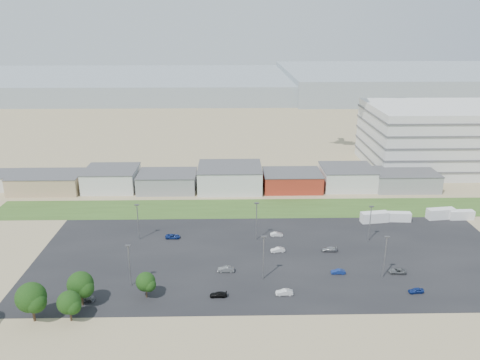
{
  "coord_description": "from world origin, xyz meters",
  "views": [
    {
      "loc": [
        -5.66,
        -85.83,
        57.09
      ],
      "look_at": [
        -3.42,
        22.0,
        19.96
      ],
      "focal_mm": 35.0,
      "sensor_mm": 36.0,
      "label": 1
    }
  ],
  "objects_px": {
    "parked_car_0": "(397,271)",
    "parked_car_2": "(416,290)",
    "parked_car_1": "(338,272)",
    "parked_car_3": "(218,295)",
    "box_trailer_a": "(374,217)",
    "parked_car_11": "(277,234)",
    "parked_car_4": "(226,269)",
    "parked_car_10": "(85,298)",
    "parked_car_7": "(278,250)",
    "parked_car_9": "(173,236)",
    "parked_car_13": "(284,292)",
    "parked_car_12": "(329,249)"
  },
  "relations": [
    {
      "from": "parked_car_11",
      "to": "parked_car_10",
      "type": "bearing_deg",
      "value": 122.35
    },
    {
      "from": "parked_car_1",
      "to": "parked_car_3",
      "type": "relative_size",
      "value": 0.91
    },
    {
      "from": "parked_car_4",
      "to": "parked_car_10",
      "type": "xyz_separation_m",
      "value": [
        -30.18,
        -11.51,
        -0.02
      ]
    },
    {
      "from": "parked_car_4",
      "to": "parked_car_11",
      "type": "relative_size",
      "value": 1.15
    },
    {
      "from": "parked_car_10",
      "to": "parked_car_9",
      "type": "bearing_deg",
      "value": -26.81
    },
    {
      "from": "parked_car_1",
      "to": "parked_car_4",
      "type": "height_order",
      "value": "parked_car_4"
    },
    {
      "from": "parked_car_9",
      "to": "parked_car_13",
      "type": "distance_m",
      "value": 39.7
    },
    {
      "from": "parked_car_0",
      "to": "box_trailer_a",
      "type": "bearing_deg",
      "value": 177.17
    },
    {
      "from": "parked_car_0",
      "to": "parked_car_2",
      "type": "relative_size",
      "value": 1.19
    },
    {
      "from": "parked_car_0",
      "to": "parked_car_7",
      "type": "height_order",
      "value": "parked_car_7"
    },
    {
      "from": "parked_car_1",
      "to": "parked_car_9",
      "type": "xyz_separation_m",
      "value": [
        -41.34,
        19.87,
        0.01
      ]
    },
    {
      "from": "parked_car_11",
      "to": "parked_car_12",
      "type": "distance_m",
      "value": 15.79
    },
    {
      "from": "parked_car_0",
      "to": "parked_car_11",
      "type": "relative_size",
      "value": 1.17
    },
    {
      "from": "parked_car_3",
      "to": "parked_car_9",
      "type": "relative_size",
      "value": 0.92
    },
    {
      "from": "parked_car_9",
      "to": "parked_car_1",
      "type": "bearing_deg",
      "value": -114.98
    },
    {
      "from": "parked_car_13",
      "to": "parked_car_9",
      "type": "bearing_deg",
      "value": -137.43
    },
    {
      "from": "parked_car_1",
      "to": "parked_car_11",
      "type": "height_order",
      "value": "parked_car_11"
    },
    {
      "from": "parked_car_7",
      "to": "parked_car_10",
      "type": "bearing_deg",
      "value": -71.88
    },
    {
      "from": "box_trailer_a",
      "to": "parked_car_0",
      "type": "xyz_separation_m",
      "value": [
        -3.22,
        -29.71,
        -0.97
      ]
    },
    {
      "from": "box_trailer_a",
      "to": "parked_car_3",
      "type": "relative_size",
      "value": 2.18
    },
    {
      "from": "parked_car_0",
      "to": "parked_car_13",
      "type": "xyz_separation_m",
      "value": [
        -27.85,
        -8.64,
        0.07
      ]
    },
    {
      "from": "parked_car_4",
      "to": "parked_car_10",
      "type": "distance_m",
      "value": 32.3
    },
    {
      "from": "parked_car_0",
      "to": "parked_car_4",
      "type": "height_order",
      "value": "parked_car_4"
    },
    {
      "from": "parked_car_0",
      "to": "parked_car_7",
      "type": "bearing_deg",
      "value": -109.05
    },
    {
      "from": "box_trailer_a",
      "to": "parked_car_11",
      "type": "height_order",
      "value": "box_trailer_a"
    },
    {
      "from": "parked_car_0",
      "to": "parked_car_7",
      "type": "distance_m",
      "value": 29.56
    },
    {
      "from": "parked_car_9",
      "to": "box_trailer_a",
      "type": "bearing_deg",
      "value": -79.81
    },
    {
      "from": "parked_car_2",
      "to": "parked_car_10",
      "type": "distance_m",
      "value": 72.15
    },
    {
      "from": "box_trailer_a",
      "to": "parked_car_1",
      "type": "relative_size",
      "value": 2.4
    },
    {
      "from": "box_trailer_a",
      "to": "parked_car_10",
      "type": "relative_size",
      "value": 1.85
    },
    {
      "from": "parked_car_2",
      "to": "parked_car_12",
      "type": "relative_size",
      "value": 0.85
    },
    {
      "from": "parked_car_13",
      "to": "parked_car_1",
      "type": "bearing_deg",
      "value": 120.77
    },
    {
      "from": "parked_car_3",
      "to": "parked_car_9",
      "type": "height_order",
      "value": "parked_car_9"
    },
    {
      "from": "parked_car_0",
      "to": "parked_car_3",
      "type": "xyz_separation_m",
      "value": [
        -42.26,
        -9.09,
        -0.02
      ]
    },
    {
      "from": "parked_car_2",
      "to": "parked_car_3",
      "type": "distance_m",
      "value": 43.54
    },
    {
      "from": "parked_car_10",
      "to": "parked_car_11",
      "type": "bearing_deg",
      "value": -54.83
    },
    {
      "from": "box_trailer_a",
      "to": "parked_car_12",
      "type": "xyz_separation_m",
      "value": [
        -17.13,
        -18.34,
        -0.96
      ]
    },
    {
      "from": "box_trailer_a",
      "to": "parked_car_7",
      "type": "xyz_separation_m",
      "value": [
        -30.56,
        -18.45,
        -0.92
      ]
    },
    {
      "from": "parked_car_4",
      "to": "parked_car_11",
      "type": "xyz_separation_m",
      "value": [
        13.94,
        19.02,
        -0.09
      ]
    },
    {
      "from": "parked_car_1",
      "to": "parked_car_2",
      "type": "xyz_separation_m",
      "value": [
        15.38,
        -8.48,
        0.02
      ]
    },
    {
      "from": "parked_car_2",
      "to": "parked_car_3",
      "type": "height_order",
      "value": "parked_car_2"
    },
    {
      "from": "box_trailer_a",
      "to": "parked_car_7",
      "type": "bearing_deg",
      "value": -157.42
    },
    {
      "from": "parked_car_0",
      "to": "parked_car_11",
      "type": "bearing_deg",
      "value": -124.22
    },
    {
      "from": "parked_car_7",
      "to": "parked_car_12",
      "type": "height_order",
      "value": "parked_car_7"
    },
    {
      "from": "box_trailer_a",
      "to": "parked_car_9",
      "type": "xyz_separation_m",
      "value": [
        -58.67,
        -9.81,
        -0.96
      ]
    },
    {
      "from": "parked_car_2",
      "to": "parked_car_13",
      "type": "relative_size",
      "value": 0.89
    },
    {
      "from": "parked_car_0",
      "to": "parked_car_12",
      "type": "xyz_separation_m",
      "value": [
        -13.9,
        11.38,
        0.02
      ]
    },
    {
      "from": "parked_car_3",
      "to": "parked_car_7",
      "type": "bearing_deg",
      "value": 143.53
    },
    {
      "from": "box_trailer_a",
      "to": "parked_car_1",
      "type": "xyz_separation_m",
      "value": [
        -17.33,
        -29.68,
        -0.97
      ]
    },
    {
      "from": "parked_car_3",
      "to": "parked_car_11",
      "type": "xyz_separation_m",
      "value": [
        15.53,
        29.66,
        0.03
      ]
    }
  ]
}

